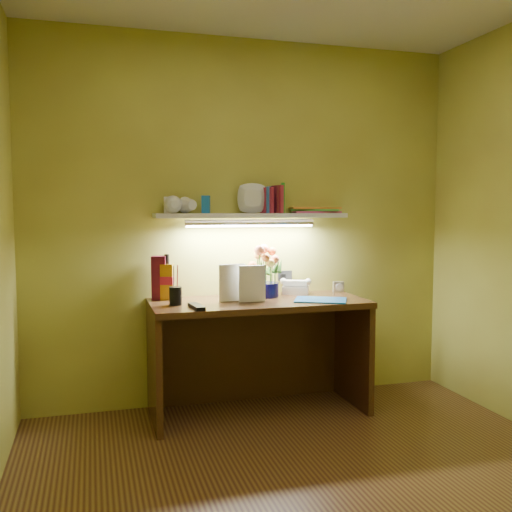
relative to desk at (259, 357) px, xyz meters
The scene contains 14 objects.
ground 1.26m from the desk, 90.00° to the right, with size 3.00×3.00×0.00m, color #442214.
desk is the anchor object (origin of this frame).
flower_bouquet 0.57m from the desk, 58.64° to the left, with size 0.21×0.21×0.34m, color #0A0838, non-canonical shape.
telephone 0.58m from the desk, 31.18° to the left, with size 0.18×0.14×0.11m, color #F6E8CC, non-canonical shape.
desk_clock 0.80m from the desk, 16.60° to the left, with size 0.07×0.04×0.07m, color silver.
whisky_bottle 0.80m from the desk, 161.13° to the left, with size 0.08×0.08×0.30m, color #B26F0C, non-canonical shape.
whisky_box 0.83m from the desk, 160.67° to the left, with size 0.09×0.09×0.29m, color #510D1A.
pen_cup 0.72m from the desk, behind, with size 0.08×0.08×0.19m, color black.
art_card 0.52m from the desk, 116.05° to the left, with size 0.20×0.04×0.20m, color white, non-canonical shape.
tv_remote 0.62m from the desk, 156.93° to the right, with size 0.06×0.20×0.02m, color black.
blue_folder 0.55m from the desk, 18.22° to the right, with size 0.33×0.24×0.01m, color blue.
desk_book_a 0.56m from the desk, behind, with size 0.18×0.02×0.24m, color #EAE8CD.
desk_book_b 0.52m from the desk, 161.64° to the right, with size 0.17×0.02×0.24m, color white.
wall_shelf 0.98m from the desk, 80.06° to the left, with size 1.32×0.34×0.24m.
Camera 1 is at (-1.04, -2.33, 1.35)m, focal length 40.00 mm.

